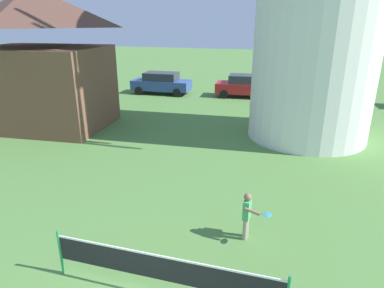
# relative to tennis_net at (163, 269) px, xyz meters

# --- Properties ---
(tennis_net) EXTENTS (4.81, 0.06, 1.10)m
(tennis_net) POSITION_rel_tennis_net_xyz_m (0.00, 0.00, 0.00)
(tennis_net) COLOR #238E4C
(tennis_net) RESTS_ON ground_plane
(player_far) EXTENTS (0.72, 0.59, 1.28)m
(player_far) POSITION_rel_tennis_net_xyz_m (1.32, 2.43, 0.04)
(player_far) COLOR #9E937F
(player_far) RESTS_ON ground_plane
(parked_car_mustard) EXTENTS (4.27, 1.91, 1.56)m
(parked_car_mustard) POSITION_rel_tennis_net_xyz_m (-14.16, 18.52, 0.13)
(parked_car_mustard) COLOR #999919
(parked_car_mustard) RESTS_ON ground_plane
(parked_car_blue) EXTENTS (4.33, 1.99, 1.56)m
(parked_car_blue) POSITION_rel_tennis_net_xyz_m (-7.25, 18.51, 0.13)
(parked_car_blue) COLOR #334C99
(parked_car_blue) RESTS_ON ground_plane
(parked_car_red) EXTENTS (4.24, 2.09, 1.56)m
(parked_car_red) POSITION_rel_tennis_net_xyz_m (-1.11, 19.12, 0.13)
(parked_car_red) COLOR red
(parked_car_red) RESTS_ON ground_plane
(parked_car_black) EXTENTS (4.24, 2.08, 1.56)m
(parked_car_black) POSITION_rel_tennis_net_xyz_m (4.78, 18.72, 0.13)
(parked_car_black) COLOR #1E232D
(parked_car_black) RESTS_ON ground_plane
(chapel) EXTENTS (6.64, 5.10, 7.60)m
(chapel) POSITION_rel_tennis_net_xyz_m (-9.93, 9.30, 2.60)
(chapel) COLOR brown
(chapel) RESTS_ON ground_plane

